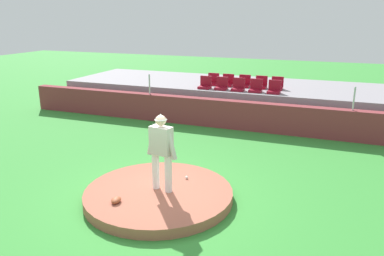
{
  "coord_description": "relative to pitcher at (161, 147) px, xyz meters",
  "views": [
    {
      "loc": [
        3.61,
        -7.25,
        4.16
      ],
      "look_at": [
        0.0,
        2.19,
        1.13
      ],
      "focal_mm": 35.43,
      "sensor_mm": 36.0,
      "label": 1
    }
  ],
  "objects": [
    {
      "name": "stadium_chair_7",
      "position": [
        -0.07,
        8.32,
        0.09
      ],
      "size": [
        0.48,
        0.44,
        0.5
      ],
      "rotation": [
        0.0,
        0.0,
        3.14
      ],
      "color": "maroon",
      "rests_on": "bleacher_platform"
    },
    {
      "name": "stadium_chair_3",
      "position": [
        0.61,
        7.42,
        0.09
      ],
      "size": [
        0.48,
        0.44,
        0.5
      ],
      "rotation": [
        0.0,
        0.0,
        3.14
      ],
      "color": "maroon",
      "rests_on": "bleacher_platform"
    },
    {
      "name": "fence_post_left",
      "position": [
        -3.47,
        6.21,
        0.18
      ],
      "size": [
        0.06,
        0.06,
        0.8
      ],
      "primitive_type": "cylinder",
      "color": "silver",
      "rests_on": "brick_barrier"
    },
    {
      "name": "stadium_chair_9",
      "position": [
        1.3,
        8.3,
        0.09
      ],
      "size": [
        0.48,
        0.44,
        0.5
      ],
      "rotation": [
        0.0,
        0.0,
        3.14
      ],
      "color": "maroon",
      "rests_on": "bleacher_platform"
    },
    {
      "name": "stadium_chair_1",
      "position": [
        -0.8,
        7.42,
        0.09
      ],
      "size": [
        0.48,
        0.44,
        0.5
      ],
      "rotation": [
        0.0,
        0.0,
        3.14
      ],
      "color": "maroon",
      "rests_on": "bleacher_platform"
    },
    {
      "name": "fence_post_right",
      "position": [
        4.17,
        6.21,
        0.18
      ],
      "size": [
        0.06,
        0.06,
        0.8
      ],
      "primitive_type": "cylinder",
      "color": "silver",
      "rests_on": "brick_barrier"
    },
    {
      "name": "fielding_glove",
      "position": [
        -0.67,
        -0.93,
        -1.01
      ],
      "size": [
        0.26,
        0.33,
        0.11
      ],
      "primitive_type": "ellipsoid",
      "rotation": [
        0.0,
        0.0,
        1.78
      ],
      "color": "brown",
      "rests_on": "pitchers_mound"
    },
    {
      "name": "bleacher_platform",
      "position": [
        -0.08,
        9.05,
        -0.68
      ],
      "size": [
        16.08,
        4.36,
        1.23
      ],
      "primitive_type": "cube",
      "color": "gray",
      "rests_on": "ground_plane"
    },
    {
      "name": "stadium_chair_2",
      "position": [
        -0.1,
        7.42,
        0.09
      ],
      "size": [
        0.48,
        0.44,
        0.5
      ],
      "rotation": [
        0.0,
        0.0,
        3.14
      ],
      "color": "maroon",
      "rests_on": "bleacher_platform"
    },
    {
      "name": "stadium_chair_0",
      "position": [
        -1.5,
        7.41,
        0.09
      ],
      "size": [
        0.48,
        0.44,
        0.5
      ],
      "rotation": [
        0.0,
        0.0,
        3.14
      ],
      "color": "maroon",
      "rests_on": "bleacher_platform"
    },
    {
      "name": "pitcher",
      "position": [
        0.0,
        0.0,
        0.0
      ],
      "size": [
        0.83,
        0.36,
        1.84
      ],
      "rotation": [
        0.0,
        0.0,
        -0.19
      ],
      "color": "white",
      "rests_on": "pitchers_mound"
    },
    {
      "name": "stadium_chair_6",
      "position": [
        -0.78,
        8.28,
        0.09
      ],
      "size": [
        0.48,
        0.44,
        0.5
      ],
      "rotation": [
        0.0,
        0.0,
        3.14
      ],
      "color": "maroon",
      "rests_on": "bleacher_platform"
    },
    {
      "name": "stadium_chair_5",
      "position": [
        -1.46,
        8.3,
        0.09
      ],
      "size": [
        0.48,
        0.44,
        0.5
      ],
      "rotation": [
        0.0,
        0.0,
        3.14
      ],
      "color": "maroon",
      "rests_on": "bleacher_platform"
    },
    {
      "name": "brick_barrier",
      "position": [
        -0.08,
        6.21,
        -0.76
      ],
      "size": [
        17.86,
        0.4,
        1.07
      ],
      "primitive_type": "cube",
      "color": "maroon",
      "rests_on": "ground_plane"
    },
    {
      "name": "ground_plane",
      "position": [
        -0.08,
        -0.05,
        -1.3
      ],
      "size": [
        60.0,
        60.0,
        0.0
      ],
      "primitive_type": "plane",
      "color": "#368D35"
    },
    {
      "name": "stadium_chair_8",
      "position": [
        0.65,
        8.28,
        0.09
      ],
      "size": [
        0.48,
        0.44,
        0.5
      ],
      "rotation": [
        0.0,
        0.0,
        3.14
      ],
      "color": "maroon",
      "rests_on": "bleacher_platform"
    },
    {
      "name": "stadium_chair_4",
      "position": [
        1.33,
        7.4,
        0.09
      ],
      "size": [
        0.48,
        0.44,
        0.5
      ],
      "rotation": [
        0.0,
        0.0,
        3.14
      ],
      "color": "maroon",
      "rests_on": "bleacher_platform"
    },
    {
      "name": "pitchers_mound",
      "position": [
        -0.08,
        -0.05,
        -1.18
      ],
      "size": [
        3.47,
        3.47,
        0.23
      ],
      "primitive_type": "cylinder",
      "color": "#A65C47",
      "rests_on": "ground_plane"
    },
    {
      "name": "baseball",
      "position": [
        0.3,
        0.77,
        -1.03
      ],
      "size": [
        0.07,
        0.07,
        0.07
      ],
      "primitive_type": "sphere",
      "color": "white",
      "rests_on": "pitchers_mound"
    }
  ]
}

